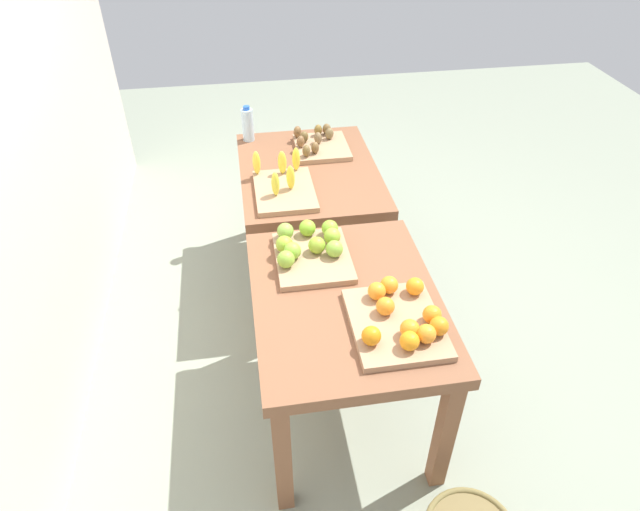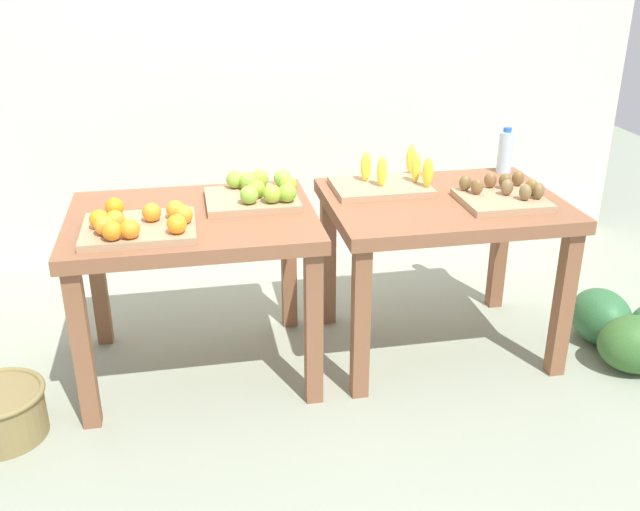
{
  "view_description": "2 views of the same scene",
  "coord_description": "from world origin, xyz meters",
  "px_view_note": "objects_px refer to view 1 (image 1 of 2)",
  "views": [
    {
      "loc": [
        -2.27,
        0.39,
        2.36
      ],
      "look_at": [
        -0.01,
        0.02,
        0.55
      ],
      "focal_mm": 31.05,
      "sensor_mm": 36.0,
      "label": 1
    },
    {
      "loc": [
        -0.57,
        -2.89,
        1.81
      ],
      "look_at": [
        -0.01,
        -0.03,
        0.54
      ],
      "focal_mm": 40.3,
      "sensor_mm": 36.0,
      "label": 2
    }
  ],
  "objects_px": {
    "apple_bin": "(310,249)",
    "banana_crate": "(283,185)",
    "kiwi_bin": "(319,144)",
    "watermelon_pile": "(327,181)",
    "display_table_right": "(309,185)",
    "orange_bin": "(400,319)",
    "water_bottle": "(248,125)",
    "display_table_left": "(345,315)"
  },
  "relations": [
    {
      "from": "apple_bin",
      "to": "banana_crate",
      "type": "relative_size",
      "value": 0.92
    },
    {
      "from": "apple_bin",
      "to": "kiwi_bin",
      "type": "xyz_separation_m",
      "value": [
        1.06,
        -0.21,
        -0.01
      ]
    },
    {
      "from": "banana_crate",
      "to": "watermelon_pile",
      "type": "distance_m",
      "value": 1.36
    },
    {
      "from": "banana_crate",
      "to": "kiwi_bin",
      "type": "xyz_separation_m",
      "value": [
        0.46,
        -0.27,
        -0.0
      ]
    },
    {
      "from": "display_table_right",
      "to": "kiwi_bin",
      "type": "relative_size",
      "value": 2.89
    },
    {
      "from": "orange_bin",
      "to": "kiwi_bin",
      "type": "bearing_deg",
      "value": 2.89
    },
    {
      "from": "orange_bin",
      "to": "water_bottle",
      "type": "xyz_separation_m",
      "value": [
        1.76,
        0.5,
        0.07
      ]
    },
    {
      "from": "display_table_left",
      "to": "water_bottle",
      "type": "relative_size",
      "value": 4.61
    },
    {
      "from": "kiwi_bin",
      "to": "watermelon_pile",
      "type": "bearing_deg",
      "value": -14.16
    },
    {
      "from": "apple_bin",
      "to": "banana_crate",
      "type": "bearing_deg",
      "value": 5.69
    },
    {
      "from": "display_table_right",
      "to": "water_bottle",
      "type": "bearing_deg",
      "value": 37.01
    },
    {
      "from": "banana_crate",
      "to": "kiwi_bin",
      "type": "height_order",
      "value": "banana_crate"
    },
    {
      "from": "display_table_right",
      "to": "apple_bin",
      "type": "bearing_deg",
      "value": 172.25
    },
    {
      "from": "apple_bin",
      "to": "banana_crate",
      "type": "distance_m",
      "value": 0.6
    },
    {
      "from": "orange_bin",
      "to": "banana_crate",
      "type": "xyz_separation_m",
      "value": [
        1.11,
        0.35,
        -0.0
      ]
    },
    {
      "from": "watermelon_pile",
      "to": "apple_bin",
      "type": "bearing_deg",
      "value": 167.68
    },
    {
      "from": "display_table_right",
      "to": "banana_crate",
      "type": "height_order",
      "value": "banana_crate"
    },
    {
      "from": "water_bottle",
      "to": "apple_bin",
      "type": "bearing_deg",
      "value": -170.4
    },
    {
      "from": "orange_bin",
      "to": "banana_crate",
      "type": "relative_size",
      "value": 1.01
    },
    {
      "from": "display_table_right",
      "to": "orange_bin",
      "type": "distance_m",
      "value": 1.35
    },
    {
      "from": "banana_crate",
      "to": "apple_bin",
      "type": "bearing_deg",
      "value": -174.31
    },
    {
      "from": "water_bottle",
      "to": "kiwi_bin",
      "type": "bearing_deg",
      "value": -114.4
    },
    {
      "from": "display_table_right",
      "to": "banana_crate",
      "type": "distance_m",
      "value": 0.32
    },
    {
      "from": "display_table_right",
      "to": "watermelon_pile",
      "type": "height_order",
      "value": "display_table_right"
    },
    {
      "from": "kiwi_bin",
      "to": "water_bottle",
      "type": "relative_size",
      "value": 1.59
    },
    {
      "from": "display_table_right",
      "to": "water_bottle",
      "type": "distance_m",
      "value": 0.58
    },
    {
      "from": "water_bottle",
      "to": "watermelon_pile",
      "type": "relative_size",
      "value": 0.36
    },
    {
      "from": "display_table_left",
      "to": "apple_bin",
      "type": "relative_size",
      "value": 2.54
    },
    {
      "from": "display_table_left",
      "to": "orange_bin",
      "type": "relative_size",
      "value": 2.32
    },
    {
      "from": "display_table_left",
      "to": "watermelon_pile",
      "type": "height_order",
      "value": "display_table_left"
    },
    {
      "from": "display_table_left",
      "to": "water_bottle",
      "type": "distance_m",
      "value": 1.6
    },
    {
      "from": "kiwi_bin",
      "to": "display_table_left",
      "type": "bearing_deg",
      "value": 175.88
    },
    {
      "from": "display_table_left",
      "to": "watermelon_pile",
      "type": "bearing_deg",
      "value": -7.42
    },
    {
      "from": "banana_crate",
      "to": "watermelon_pile",
      "type": "xyz_separation_m",
      "value": [
        1.11,
        -0.43,
        -0.66
      ]
    },
    {
      "from": "display_table_right",
      "to": "orange_bin",
      "type": "bearing_deg",
      "value": -172.42
    },
    {
      "from": "display_table_right",
      "to": "kiwi_bin",
      "type": "bearing_deg",
      "value": -22.33
    },
    {
      "from": "apple_bin",
      "to": "water_bottle",
      "type": "height_order",
      "value": "water_bottle"
    },
    {
      "from": "kiwi_bin",
      "to": "watermelon_pile",
      "type": "distance_m",
      "value": 0.94
    },
    {
      "from": "orange_bin",
      "to": "banana_crate",
      "type": "height_order",
      "value": "banana_crate"
    },
    {
      "from": "banana_crate",
      "to": "watermelon_pile",
      "type": "bearing_deg",
      "value": -21.32
    },
    {
      "from": "water_bottle",
      "to": "watermelon_pile",
      "type": "distance_m",
      "value": 1.04
    },
    {
      "from": "display_table_left",
      "to": "water_bottle",
      "type": "xyz_separation_m",
      "value": [
        1.55,
        0.32,
        0.22
      ]
    }
  ]
}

